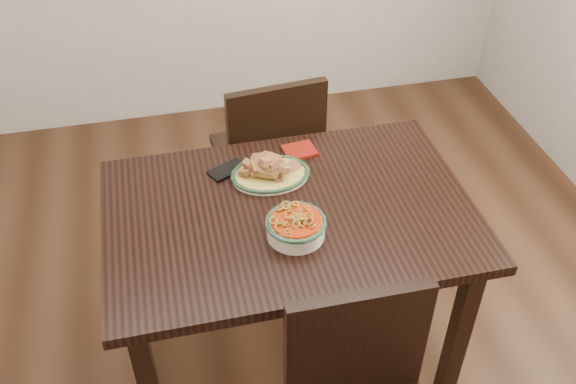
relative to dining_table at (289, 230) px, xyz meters
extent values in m
plane|color=#331D10|center=(-0.01, 0.12, -0.66)|extent=(3.50, 3.50, 0.00)
cube|color=black|center=(0.00, 0.00, 0.07)|extent=(1.25, 0.83, 0.04)
cube|color=black|center=(0.54, -0.33, -0.30)|extent=(0.06, 0.06, 0.71)
cube|color=black|center=(-0.54, 0.33, -0.30)|extent=(0.06, 0.06, 0.71)
cube|color=black|center=(0.54, 0.33, -0.30)|extent=(0.06, 0.06, 0.71)
cube|color=black|center=(0.06, 0.75, -0.23)|extent=(0.46, 0.46, 0.04)
cube|color=black|center=(0.21, 0.94, -0.45)|extent=(0.04, 0.04, 0.41)
cube|color=black|center=(-0.13, 0.90, -0.45)|extent=(0.04, 0.04, 0.41)
cube|color=black|center=(0.25, 0.60, -0.45)|extent=(0.04, 0.04, 0.41)
cube|color=black|center=(-0.09, 0.56, -0.45)|extent=(0.04, 0.04, 0.41)
cube|color=black|center=(0.08, 0.56, 0.01)|extent=(0.42, 0.08, 0.44)
cube|color=black|center=(0.08, -0.53, 0.01)|extent=(0.42, 0.04, 0.44)
ellipsoid|color=silver|center=(-0.03, 0.18, 0.10)|extent=(0.28, 0.21, 0.02)
ellipsoid|color=gold|center=(-0.03, 0.18, 0.11)|extent=(0.26, 0.20, 0.01)
torus|color=#18341C|center=(-0.03, 0.18, 0.11)|extent=(0.22, 0.22, 0.01)
cylinder|color=#F3E8CD|center=(-0.01, -0.13, 0.12)|extent=(0.19, 0.19, 0.06)
torus|color=#1B3D27|center=(-0.01, -0.13, 0.15)|extent=(0.20, 0.20, 0.02)
cylinder|color=#B02A08|center=(-0.01, -0.13, 0.16)|extent=(0.16, 0.16, 0.01)
cube|color=black|center=(-0.17, 0.25, 0.10)|extent=(0.15, 0.12, 0.01)
cube|color=maroon|center=(0.11, 0.31, 0.10)|extent=(0.13, 0.11, 0.01)
camera|label=1|loc=(-0.37, -1.58, 1.53)|focal=40.00mm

